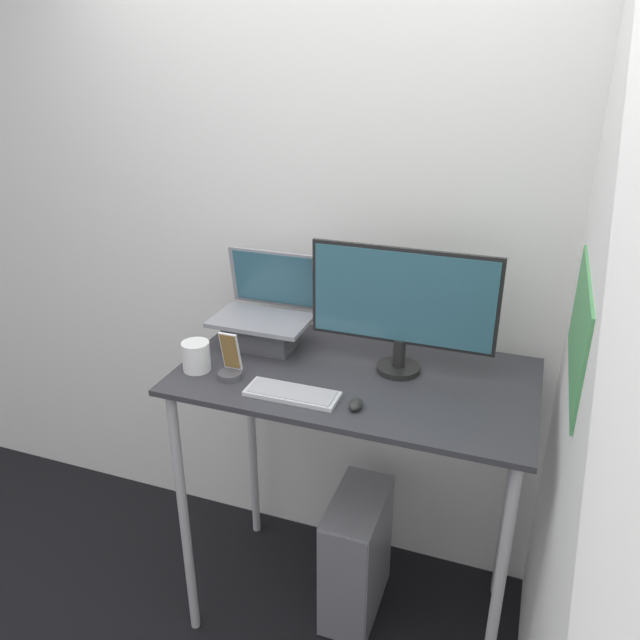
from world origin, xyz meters
name	(u,v)px	position (x,y,z in m)	size (l,w,h in m)	color
wall_back	(389,275)	(0.00, 0.75, 1.30)	(6.00, 0.05, 2.60)	white
wall_side_right	(586,404)	(0.68, 0.00, 1.30)	(0.06, 6.00, 2.60)	white
desk	(355,411)	(0.00, 0.33, 0.94)	(1.19, 0.66, 1.09)	#333338
laptop	(264,322)	(-0.39, 0.44, 1.18)	(0.35, 0.26, 0.33)	#4C4C51
monitor	(402,306)	(0.13, 0.40, 1.33)	(0.62, 0.15, 0.43)	black
keyboard	(292,393)	(-0.15, 0.13, 1.09)	(0.30, 0.11, 0.02)	silver
mouse	(356,404)	(0.06, 0.12, 1.10)	(0.04, 0.07, 0.03)	#262626
cell_phone	(230,366)	(-0.39, 0.17, 1.13)	(0.08, 0.08, 0.16)	#4C4C51
computer_tower	(356,555)	(0.01, 0.36, 0.27)	(0.19, 0.39, 0.53)	gray
mug	(196,356)	(-0.52, 0.18, 1.14)	(0.09, 0.09, 0.10)	white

